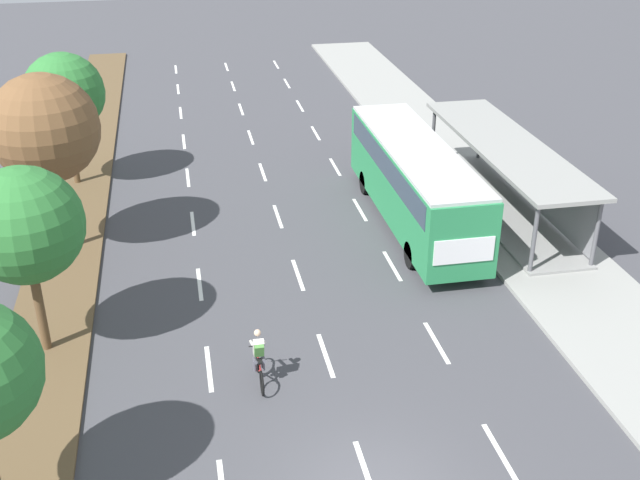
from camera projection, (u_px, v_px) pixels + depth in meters
median_strip at (79, 191)px, 34.44m from camera, size 2.60×52.00×0.12m
sidewalk_right at (455, 163)px, 37.42m from camera, size 4.50×52.00×0.15m
lane_divider_left at (190, 199)px, 33.77m from camera, size 0.14×47.54×0.01m
lane_divider_center at (270, 193)px, 34.36m from camera, size 0.14×47.54×0.01m
lane_divider_right at (347, 187)px, 34.96m from camera, size 0.14×47.54×0.01m
bus_shelter at (510, 169)px, 31.88m from camera, size 2.90×11.93×2.86m
bus at (415, 177)px, 30.59m from camera, size 2.54×11.29×3.37m
cyclist at (259, 359)px, 21.83m from camera, size 0.46×1.82×1.71m
median_tree_second at (24, 226)px, 21.66m from camera, size 3.38×3.38×5.81m
median_tree_third at (44, 129)px, 27.21m from camera, size 3.89×3.89×6.69m
median_tree_fourth at (64, 93)px, 33.33m from camera, size 3.47×3.47×5.87m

